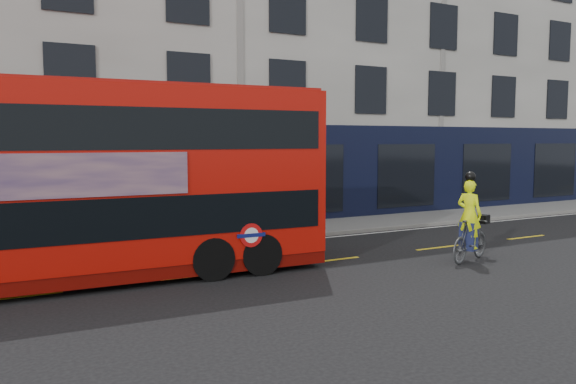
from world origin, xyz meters
TOP-DOWN VIEW (x-y plane):
  - ground at (0.00, 0.00)m, footprint 120.00×120.00m
  - pavement at (0.00, 6.50)m, footprint 60.00×3.00m
  - kerb at (0.00, 5.00)m, footprint 60.00×0.12m
  - building_terrace at (0.00, 12.94)m, footprint 50.00×10.07m
  - road_edge_line at (0.00, 4.70)m, footprint 58.00×0.10m
  - lane_dashes at (0.00, 1.50)m, footprint 58.00×0.12m
  - bus at (-6.43, 2.20)m, footprint 11.77×3.03m
  - cyclist at (3.33, -0.42)m, footprint 2.07×1.18m

SIDE VIEW (x-z plane):
  - ground at x=0.00m, z-range 0.00..0.00m
  - road_edge_line at x=0.00m, z-range 0.00..0.01m
  - lane_dashes at x=0.00m, z-range 0.00..0.01m
  - pavement at x=0.00m, z-range 0.00..0.12m
  - kerb at x=0.00m, z-range 0.00..0.13m
  - cyclist at x=3.33m, z-range -0.42..2.11m
  - bus at x=-6.43m, z-range 0.06..4.77m
  - building_terrace at x=0.00m, z-range -0.01..14.99m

